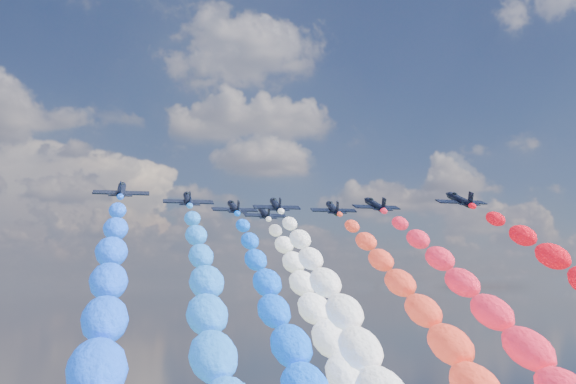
{
  "coord_description": "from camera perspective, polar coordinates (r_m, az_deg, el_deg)",
  "views": [
    {
      "loc": [
        -27.26,
        -127.42,
        95.12
      ],
      "look_at": [
        0.0,
        4.0,
        113.47
      ],
      "focal_mm": 43.52,
      "sensor_mm": 36.0,
      "label": 1
    }
  ],
  "objects": [
    {
      "name": "jet_0",
      "position": [
        122.09,
        -13.46,
        0.13
      ],
      "size": [
        9.38,
        12.79,
        6.71
      ],
      "primitive_type": null,
      "rotation": [
        0.33,
        0.0,
        0.0
      ],
      "color": "black"
    },
    {
      "name": "jet_1",
      "position": [
        132.41,
        -8.16,
        -0.61
      ],
      "size": [
        9.47,
        12.86,
        6.71
      ],
      "primitive_type": null,
      "rotation": [
        0.33,
        0.0,
        0.01
      ],
      "color": "black"
    },
    {
      "name": "jet_2",
      "position": [
        144.85,
        -4.43,
        -1.28
      ],
      "size": [
        10.16,
        13.35,
        6.71
      ],
      "primitive_type": null,
      "rotation": [
        0.33,
        0.0,
        0.06
      ],
      "color": "black"
    },
    {
      "name": "jet_3",
      "position": [
        140.26,
        -0.97,
        -1.09
      ],
      "size": [
        9.65,
        12.98,
        6.71
      ],
      "primitive_type": null,
      "rotation": [
        0.33,
        0.0,
        -0.02
      ],
      "color": "black"
    },
    {
      "name": "jet_4",
      "position": [
        156.09,
        -1.92,
        -1.77
      ],
      "size": [
        9.78,
        13.07,
        6.71
      ],
      "primitive_type": null,
      "rotation": [
        0.33,
        0.0,
        0.03
      ],
      "color": "black"
    },
    {
      "name": "trail_4",
      "position": [
        98.28,
        4.08,
        -14.85
      ],
      "size": [
        7.26,
        115.34,
        60.74
      ],
      "primitive_type": null,
      "color": "white"
    },
    {
      "name": "jet_5",
      "position": [
        146.01,
        3.69,
        -1.34
      ],
      "size": [
        10.16,
        13.35,
        6.71
      ],
      "primitive_type": null,
      "rotation": [
        0.33,
        0.0,
        -0.06
      ],
      "color": "black"
    },
    {
      "name": "jet_6",
      "position": [
        140.98,
        7.14,
        -1.07
      ],
      "size": [
        10.01,
        13.24,
        6.71
      ],
      "primitive_type": null,
      "rotation": [
        0.33,
        0.0,
        0.05
      ],
      "color": "black"
    },
    {
      "name": "jet_7",
      "position": [
        135.51,
        13.86,
        -0.63
      ],
      "size": [
        9.41,
        12.81,
        6.71
      ],
      "primitive_type": null,
      "rotation": [
        0.33,
        0.0,
        0.0
      ],
      "color": "black"
    }
  ]
}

